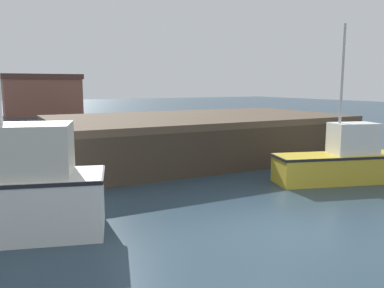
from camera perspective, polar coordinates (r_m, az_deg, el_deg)
ground at (r=9.14m, az=11.56°, el=-12.31°), size 120.00×160.00×0.10m
pier at (r=16.89m, az=1.80°, el=2.83°), size 12.39×6.93×1.83m
fishing_boat_near_left at (r=9.20m, az=-25.19°, el=-6.10°), size 4.35×2.73×4.28m
fishing_boat_near_right at (r=13.90m, az=20.45°, el=-2.27°), size 4.37×2.41×5.05m
rowboat at (r=15.35m, az=19.01°, el=-3.29°), size 2.10×1.17×0.36m
warehouse at (r=43.93m, az=-20.61°, el=6.59°), size 7.62×4.52×4.20m
mooring_buoy_foreground at (r=9.24m, az=-24.52°, el=-10.09°), size 0.60×0.60×0.77m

